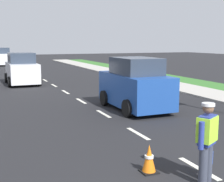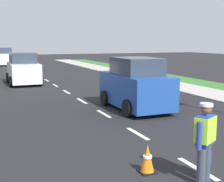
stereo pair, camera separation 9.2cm
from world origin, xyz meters
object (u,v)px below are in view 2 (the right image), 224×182
car_oncoming_third (5,57)px  car_outgoing_ahead (136,85)px  car_oncoming_second (23,69)px  road_worker (205,139)px  traffic_cone_near (147,159)px

car_oncoming_third → car_outgoing_ahead: bearing=-83.4°
car_oncoming_second → road_worker: bearing=-85.1°
car_oncoming_third → car_outgoing_ahead: (3.33, -28.78, 0.04)m
traffic_cone_near → car_oncoming_second: 16.37m
road_worker → traffic_cone_near: size_ratio=2.64×
road_worker → car_oncoming_third: size_ratio=0.40×
road_worker → car_oncoming_third: 35.80m
car_oncoming_second → car_outgoing_ahead: size_ratio=1.03×
car_oncoming_third → road_worker: bearing=-87.8°
traffic_cone_near → car_oncoming_third: (-0.60, 34.87, 0.67)m
traffic_cone_near → car_outgoing_ahead: (2.74, 6.09, 0.71)m
traffic_cone_near → car_oncoming_second: (-0.66, 16.34, 0.67)m
traffic_cone_near → car_oncoming_second: size_ratio=0.16×
car_outgoing_ahead → road_worker: bearing=-105.4°
traffic_cone_near → car_oncoming_third: car_oncoming_third is taller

